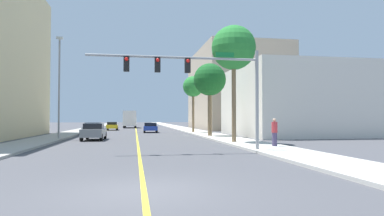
{
  "coord_description": "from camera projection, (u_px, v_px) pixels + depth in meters",
  "views": [
    {
      "loc": [
        -0.26,
        -9.15,
        1.99
      ],
      "look_at": [
        4.34,
        17.32,
        2.78
      ],
      "focal_mm": 31.02,
      "sensor_mm": 36.0,
      "label": 1
    }
  ],
  "objects": [
    {
      "name": "ground",
      "position": [
        136.0,
        131.0,
        50.36
      ],
      "size": [
        192.0,
        192.0,
        0.0
      ],
      "primitive_type": "plane",
      "color": "#47474C"
    },
    {
      "name": "sidewalk_left",
      "position": [
        81.0,
        131.0,
        48.98
      ],
      "size": [
        3.25,
        168.0,
        0.15
      ],
      "primitive_type": "cube",
      "color": "#9E9B93",
      "rests_on": "ground"
    },
    {
      "name": "sidewalk_right",
      "position": [
        189.0,
        130.0,
        51.75
      ],
      "size": [
        3.25,
        168.0,
        0.15
      ],
      "primitive_type": "cube",
      "color": "beige",
      "rests_on": "ground"
    },
    {
      "name": "lane_marking_center",
      "position": [
        136.0,
        131.0,
        50.36
      ],
      "size": [
        0.16,
        144.0,
        0.01
      ],
      "primitive_type": "cube",
      "color": "yellow",
      "rests_on": "ground"
    },
    {
      "name": "building_right_near",
      "position": [
        297.0,
        101.0,
        37.86
      ],
      "size": [
        14.19,
        14.22,
        7.7
      ],
      "primitive_type": "cube",
      "color": "silver",
      "rests_on": "ground"
    },
    {
      "name": "building_right_far",
      "position": [
        235.0,
        90.0,
        60.83
      ],
      "size": [
        13.81,
        21.98,
        14.14
      ],
      "primitive_type": "cube",
      "color": "tan",
      "rests_on": "ground"
    },
    {
      "name": "traffic_signal_mast",
      "position": [
        200.0,
        75.0,
        19.0
      ],
      "size": [
        9.88,
        0.36,
        5.81
      ],
      "color": "gray",
      "rests_on": "sidewalk_right"
    },
    {
      "name": "street_lamp",
      "position": [
        59.0,
        83.0,
        29.85
      ],
      "size": [
        0.56,
        0.28,
        9.17
      ],
      "color": "gray",
      "rests_on": "sidewalk_left"
    },
    {
      "name": "palm_near",
      "position": [
        234.0,
        49.0,
        25.59
      ],
      "size": [
        3.43,
        3.43,
        8.98
      ],
      "color": "brown",
      "rests_on": "sidewalk_right"
    },
    {
      "name": "palm_mid",
      "position": [
        210.0,
        80.0,
        34.22
      ],
      "size": [
        3.34,
        3.34,
        7.46
      ],
      "color": "brown",
      "rests_on": "sidewalk_right"
    },
    {
      "name": "palm_far",
      "position": [
        193.0,
        87.0,
        42.84
      ],
      "size": [
        2.67,
        2.67,
        7.23
      ],
      "color": "brown",
      "rests_on": "sidewalk_right"
    },
    {
      "name": "car_silver",
      "position": [
        93.0,
        128.0,
        39.04
      ],
      "size": [
        1.93,
        4.47,
        1.42
      ],
      "rotation": [
        0.0,
        0.0,
        3.11
      ],
      "color": "#BCBCC1",
      "rests_on": "ground"
    },
    {
      "name": "car_yellow",
      "position": [
        112.0,
        126.0,
        52.99
      ],
      "size": [
        1.76,
        3.84,
        1.31
      ],
      "rotation": [
        0.0,
        0.0,
        0.01
      ],
      "color": "gold",
      "rests_on": "ground"
    },
    {
      "name": "car_blue",
      "position": [
        151.0,
        127.0,
        44.65
      ],
      "size": [
        1.97,
        3.88,
        1.32
      ],
      "rotation": [
        0.0,
        0.0,
        -0.04
      ],
      "color": "#1E389E",
      "rests_on": "ground"
    },
    {
      "name": "car_gray",
      "position": [
        94.0,
        131.0,
        29.55
      ],
      "size": [
        1.91,
        4.24,
        1.49
      ],
      "rotation": [
        0.0,
        0.0,
        -0.02
      ],
      "color": "slate",
      "rests_on": "ground"
    },
    {
      "name": "delivery_truck",
      "position": [
        130.0,
        119.0,
        65.32
      ],
      "size": [
        2.6,
        7.48,
        3.32
      ],
      "rotation": [
        0.0,
        0.0,
        -0.03
      ],
      "color": "silver",
      "rests_on": "ground"
    },
    {
      "name": "pedestrian",
      "position": [
        275.0,
        132.0,
        21.54
      ],
      "size": [
        0.38,
        0.38,
        1.8
      ],
      "rotation": [
        0.0,
        0.0,
        4.64
      ],
      "color": "#3F3859",
      "rests_on": "sidewalk_right"
    }
  ]
}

